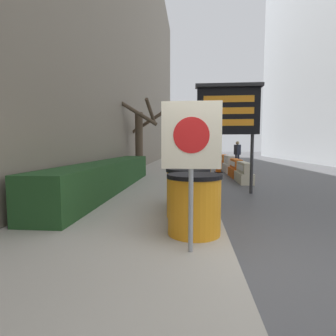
% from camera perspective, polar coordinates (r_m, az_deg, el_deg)
% --- Properties ---
extents(ground_plane, '(120.00, 120.00, 0.00)m').
position_cam_1_polar(ground_plane, '(3.46, 14.76, -20.96)').
color(ground_plane, '#474749').
extents(sidewalk_left, '(3.62, 56.00, 0.16)m').
position_cam_1_polar(sidewalk_left, '(3.60, -16.66, -18.51)').
color(sidewalk_left, gray).
rests_on(sidewalk_left, ground_plane).
extents(hedge_strip, '(0.90, 7.68, 0.87)m').
position_cam_1_polar(hedge_strip, '(8.12, -12.65, -1.59)').
color(hedge_strip, '#1E421E').
rests_on(hedge_strip, sidewalk_left).
extents(bare_tree, '(1.91, 2.34, 3.49)m').
position_cam_1_polar(bare_tree, '(12.81, -5.92, 6.99)').
color(bare_tree, '#4C3D2D').
rests_on(bare_tree, sidewalk_left).
extents(barrel_drum_foreground, '(0.83, 0.83, 0.91)m').
position_cam_1_polar(barrel_drum_foreground, '(4.02, 5.71, -7.79)').
color(barrel_drum_foreground, orange).
rests_on(barrel_drum_foreground, sidewalk_left).
extents(barrel_drum_middle, '(0.83, 0.83, 0.91)m').
position_cam_1_polar(barrel_drum_middle, '(4.95, 4.37, -5.35)').
color(barrel_drum_middle, orange).
rests_on(barrel_drum_middle, sidewalk_left).
extents(barrel_drum_back, '(0.83, 0.83, 0.91)m').
position_cam_1_polar(barrel_drum_back, '(5.89, 5.39, -3.70)').
color(barrel_drum_back, orange).
rests_on(barrel_drum_back, sidewalk_left).
extents(warning_sign, '(0.73, 0.08, 1.87)m').
position_cam_1_polar(warning_sign, '(3.21, 5.09, 4.83)').
color(warning_sign, gray).
rests_on(warning_sign, sidewalk_left).
extents(message_board, '(2.01, 0.36, 3.35)m').
position_cam_1_polar(message_board, '(8.42, 12.92, 11.87)').
color(message_board, '#28282B').
rests_on(message_board, ground_plane).
extents(jersey_barrier_cream, '(0.51, 1.66, 0.83)m').
position_cam_1_polar(jersey_barrier_cream, '(10.98, 16.15, -1.17)').
color(jersey_barrier_cream, beige).
rests_on(jersey_barrier_cream, ground_plane).
extents(jersey_barrier_orange_far, '(0.52, 1.68, 0.86)m').
position_cam_1_polar(jersey_barrier_orange_far, '(12.84, 14.53, -0.22)').
color(jersey_barrier_orange_far, orange).
rests_on(jersey_barrier_orange_far, ground_plane).
extents(jersey_barrier_white, '(0.53, 2.03, 0.93)m').
position_cam_1_polar(jersey_barrier_white, '(15.12, 13.10, 0.68)').
color(jersey_barrier_white, silver).
rests_on(jersey_barrier_white, ground_plane).
extents(jersey_barrier_orange_near, '(0.62, 1.70, 0.90)m').
position_cam_1_polar(jersey_barrier_orange_near, '(17.41, 12.04, 1.21)').
color(jersey_barrier_orange_near, orange).
rests_on(jersey_barrier_orange_near, ground_plane).
extents(traffic_cone_near, '(0.43, 0.43, 0.76)m').
position_cam_1_polar(traffic_cone_near, '(14.68, 10.92, 0.47)').
color(traffic_cone_near, black).
rests_on(traffic_cone_near, ground_plane).
extents(traffic_light_near_curb, '(0.28, 0.45, 3.40)m').
position_cam_1_polar(traffic_light_near_curb, '(20.60, 8.84, 7.62)').
color(traffic_light_near_curb, '#2D2D30').
rests_on(traffic_light_near_curb, ground_plane).
extents(pedestrian_worker, '(0.42, 0.53, 1.78)m').
position_cam_1_polar(pedestrian_worker, '(18.66, 14.85, 3.42)').
color(pedestrian_worker, '#23283D').
rests_on(pedestrian_worker, ground_plane).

